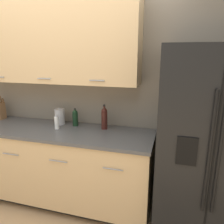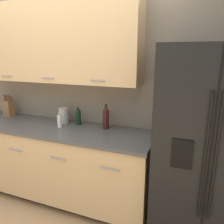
% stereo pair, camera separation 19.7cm
% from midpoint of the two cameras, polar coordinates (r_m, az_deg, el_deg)
% --- Properties ---
extents(wall_back, '(10.00, 0.39, 2.60)m').
position_cam_midpoint_polar(wall_back, '(2.72, -8.65, 8.79)').
color(wall_back, gray).
rests_on(wall_back, ground_plane).
extents(counter_unit, '(2.42, 0.64, 0.93)m').
position_cam_midpoint_polar(counter_unit, '(2.84, -12.77, -12.50)').
color(counter_unit, black).
rests_on(counter_unit, ground_plane).
extents(refrigerator, '(0.89, 0.73, 1.84)m').
position_cam_midpoint_polar(refrigerator, '(2.20, 25.98, -9.11)').
color(refrigerator, black).
rests_on(refrigerator, ground_plane).
extents(knife_block, '(0.13, 0.11, 0.31)m').
position_cam_midpoint_polar(knife_block, '(3.26, -23.89, 1.00)').
color(knife_block, olive).
rests_on(knife_block, counter_unit).
extents(wine_bottle, '(0.07, 0.07, 0.28)m').
position_cam_midpoint_polar(wine_bottle, '(2.47, 0.67, -1.56)').
color(wine_bottle, '#3D1914').
rests_on(wine_bottle, counter_unit).
extents(soap_dispenser, '(0.05, 0.05, 0.18)m').
position_cam_midpoint_polar(soap_dispenser, '(2.59, -11.45, -2.36)').
color(soap_dispenser, white).
rests_on(soap_dispenser, counter_unit).
extents(oil_bottle, '(0.07, 0.07, 0.21)m').
position_cam_midpoint_polar(oil_bottle, '(2.64, -6.73, -1.23)').
color(oil_bottle, black).
rests_on(oil_bottle, counter_unit).
extents(steel_canister, '(0.12, 0.12, 0.20)m').
position_cam_midpoint_polar(steel_canister, '(2.75, -10.50, -0.85)').
color(steel_canister, '#B7B7BA').
rests_on(steel_canister, counter_unit).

